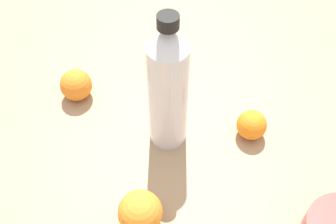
# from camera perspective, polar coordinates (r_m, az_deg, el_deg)

# --- Properties ---
(ground_plane) EXTENTS (2.40, 2.40, 0.00)m
(ground_plane) POSITION_cam_1_polar(r_m,az_deg,el_deg) (0.89, 2.99, -3.28)
(ground_plane) COLOR #9E7F60
(water_bottle) EXTENTS (0.08, 0.08, 0.32)m
(water_bottle) POSITION_cam_1_polar(r_m,az_deg,el_deg) (0.78, -0.00, 3.42)
(water_bottle) COLOR silver
(water_bottle) RESTS_ON ground_plane
(orange_0) EXTENTS (0.08, 0.08, 0.08)m
(orange_0) POSITION_cam_1_polar(r_m,az_deg,el_deg) (0.75, -3.98, -14.08)
(orange_0) COLOR orange
(orange_0) RESTS_ON ground_plane
(orange_2) EXTENTS (0.08, 0.08, 0.08)m
(orange_2) POSITION_cam_1_polar(r_m,az_deg,el_deg) (1.03, -0.65, 8.84)
(orange_2) COLOR orange
(orange_2) RESTS_ON ground_plane
(orange_3) EXTENTS (0.07, 0.07, 0.07)m
(orange_3) POSITION_cam_1_polar(r_m,az_deg,el_deg) (0.89, 11.84, -1.82)
(orange_3) COLOR orange
(orange_3) RESTS_ON ground_plane
(orange_4) EXTENTS (0.07, 0.07, 0.07)m
(orange_4) POSITION_cam_1_polar(r_m,az_deg,el_deg) (0.97, -12.98, 3.77)
(orange_4) COLOR orange
(orange_4) RESTS_ON ground_plane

